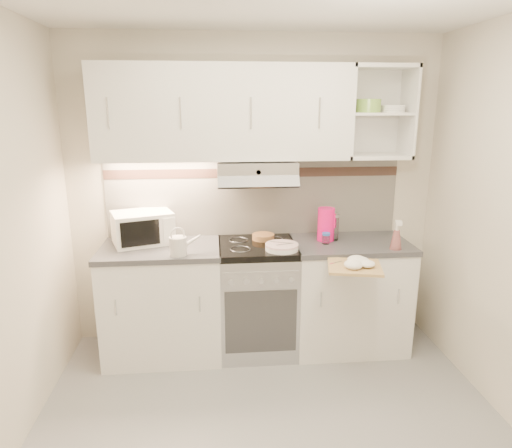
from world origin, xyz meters
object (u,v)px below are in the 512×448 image
at_px(pink_pitcher, 326,224).
at_px(spray_bottle, 396,237).
at_px(glass_jar, 332,227).
at_px(plate_stack, 282,247).
at_px(cutting_board, 354,267).
at_px(watering_can, 179,245).
at_px(electric_range, 257,297).
at_px(microwave, 143,228).

height_order(pink_pitcher, spray_bottle, pink_pitcher).
xyz_separation_m(pink_pitcher, glass_jar, (0.05, 0.02, -0.03)).
bearing_deg(plate_stack, cutting_board, -35.73).
xyz_separation_m(pink_pitcher, cutting_board, (0.07, -0.54, -0.16)).
distance_m(plate_stack, pink_pitcher, 0.46).
relative_size(watering_can, cutting_board, 0.66).
xyz_separation_m(pink_pitcher, spray_bottle, (0.47, -0.27, -0.04)).
bearing_deg(electric_range, pink_pitcher, 5.32).
height_order(spray_bottle, cutting_board, spray_bottle).
height_order(electric_range, pink_pitcher, pink_pitcher).
bearing_deg(glass_jar, electric_range, -173.63).
bearing_deg(cutting_board, spray_bottle, 46.93).
height_order(electric_range, cutting_board, electric_range).
xyz_separation_m(microwave, pink_pitcher, (1.45, -0.06, 0.01)).
bearing_deg(cutting_board, microwave, 170.79).
bearing_deg(cutting_board, watering_can, 179.46).
distance_m(glass_jar, cutting_board, 0.58).
height_order(microwave, glass_jar, microwave).
distance_m(electric_range, pink_pitcher, 0.81).
bearing_deg(watering_can, microwave, 109.21).
xyz_separation_m(electric_range, cutting_board, (0.63, -0.49, 0.42)).
distance_m(electric_range, plate_stack, 0.53).
bearing_deg(pink_pitcher, microwave, -159.76).
bearing_deg(electric_range, microwave, 172.59).
relative_size(microwave, pink_pitcher, 1.97).
bearing_deg(electric_range, plate_stack, -43.52).
xyz_separation_m(spray_bottle, cutting_board, (-0.40, -0.27, -0.12)).
height_order(watering_can, cutting_board, watering_can).
height_order(plate_stack, pink_pitcher, pink_pitcher).
bearing_deg(watering_can, glass_jar, -10.93).
xyz_separation_m(microwave, plate_stack, (1.06, -0.28, -0.10)).
xyz_separation_m(watering_can, plate_stack, (0.76, 0.05, -0.05)).
distance_m(electric_range, glass_jar, 0.83).
xyz_separation_m(microwave, watering_can, (0.30, -0.33, -0.05)).
bearing_deg(electric_range, spray_bottle, -12.05).
xyz_separation_m(plate_stack, cutting_board, (0.46, -0.33, -0.05)).
bearing_deg(microwave, pink_pitcher, -21.56).
relative_size(electric_range, microwave, 1.72).
height_order(microwave, pink_pitcher, pink_pitcher).
distance_m(microwave, pink_pitcher, 1.45).
bearing_deg(glass_jar, microwave, 178.16).
height_order(plate_stack, cutting_board, plate_stack).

